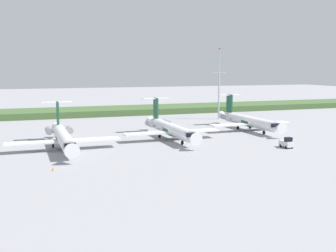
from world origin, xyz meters
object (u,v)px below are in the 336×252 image
regional_jet_nearest (63,137)px  antenna_mast (219,90)px  baggage_tug (287,143)px  regional_jet_second (170,128)px  safety_cone_front_marker (53,169)px  regional_jet_third (248,121)px

regional_jet_nearest → antenna_mast: size_ratio=1.34×
baggage_tug → regional_jet_nearest: bearing=161.4°
regional_jet_second → antenna_mast: 42.60m
antenna_mast → safety_cone_front_marker: antenna_mast is taller
regional_jet_nearest → antenna_mast: bearing=33.2°
safety_cone_front_marker → regional_jet_nearest: bearing=79.4°
safety_cone_front_marker → regional_jet_second: bearing=38.3°
regional_jet_third → baggage_tug: (-5.44, -25.06, -1.53)m
regional_jet_third → safety_cone_front_marker: (-53.06, -28.74, -2.26)m
regional_jet_nearest → regional_jet_second: 25.17m
regional_jet_second → antenna_mast: antenna_mast is taller
antenna_mast → baggage_tug: size_ratio=7.23×
regional_jet_second → regional_jet_third: same height
baggage_tug → regional_jet_third: bearing=77.7°
regional_jet_nearest → antenna_mast: (53.28, 34.81, 7.06)m
regional_jet_nearest → baggage_tug: (44.15, -14.82, -1.53)m
regional_jet_third → antenna_mast: (3.68, 24.57, 7.06)m
regional_jet_second → baggage_tug: size_ratio=9.69×
baggage_tug → safety_cone_front_marker: size_ratio=5.82×
regional_jet_second → antenna_mast: size_ratio=1.34×
regional_jet_third → safety_cone_front_marker: 60.39m
regional_jet_second → regional_jet_third: 25.54m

